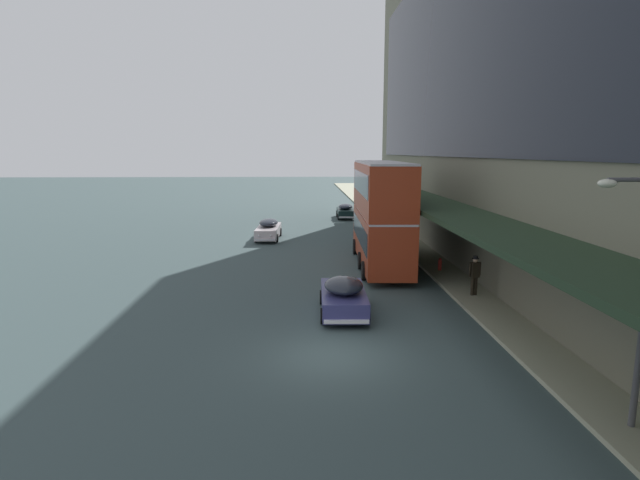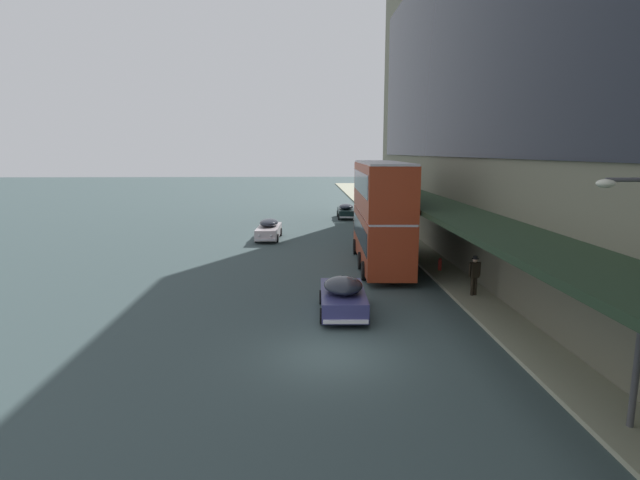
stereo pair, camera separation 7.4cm
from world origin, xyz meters
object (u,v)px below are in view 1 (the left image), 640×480
sedan_trailing_mid (343,296)px  pedestrian_at_kerb (475,273)px  transit_bus_kerbside_front (381,211)px  street_lamp (640,283)px  sedan_lead_near (345,211)px  fire_hydrant (440,264)px  sedan_lead_mid (269,229)px

sedan_trailing_mid → pedestrian_at_kerb: pedestrian_at_kerb is taller
transit_bus_kerbside_front → sedan_trailing_mid: size_ratio=2.42×
transit_bus_kerbside_front → street_lamp: street_lamp is taller
sedan_lead_near → fire_hydrant: 23.76m
sedan_lead_near → sedan_lead_mid: bearing=-120.4°
sedan_trailing_mid → sedan_lead_mid: bearing=103.2°
transit_bus_kerbside_front → pedestrian_at_kerb: transit_bus_kerbside_front is taller
pedestrian_at_kerb → fire_hydrant: size_ratio=2.65×
pedestrian_at_kerb → street_lamp: size_ratio=0.31×
fire_hydrant → transit_bus_kerbside_front: bearing=149.3°
sedan_lead_near → pedestrian_at_kerb: bearing=-83.1°
pedestrian_at_kerb → fire_hydrant: 4.99m
transit_bus_kerbside_front → sedan_lead_mid: bearing=127.0°
sedan_trailing_mid → sedan_lead_mid: sedan_trailing_mid is taller
pedestrian_at_kerb → sedan_lead_near: bearing=96.9°
sedan_lead_near → street_lamp: size_ratio=0.73×
street_lamp → sedan_lead_mid: bearing=110.6°
sedan_trailing_mid → sedan_lead_mid: (-4.31, 18.42, -0.01)m
transit_bus_kerbside_front → street_lamp: size_ratio=1.76×
fire_hydrant → sedan_lead_near: bearing=97.9°
sedan_lead_near → sedan_lead_mid: size_ratio=0.88×
sedan_lead_near → fire_hydrant: (3.25, -23.54, -0.24)m
street_lamp → pedestrian_at_kerb: bearing=89.1°
street_lamp → sedan_lead_near: bearing=94.7°
sedan_lead_near → street_lamp: bearing=-85.3°
fire_hydrant → sedan_trailing_mid: bearing=-130.9°
sedan_trailing_mid → street_lamp: (6.07, -9.22, 2.96)m
sedan_trailing_mid → fire_hydrant: bearing=49.1°
sedan_trailing_mid → fire_hydrant: sedan_trailing_mid is taller
sedan_trailing_mid → pedestrian_at_kerb: 6.59m
sedan_lead_mid → pedestrian_at_kerb: bearing=-57.2°
sedan_lead_mid → street_lamp: size_ratio=0.83×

